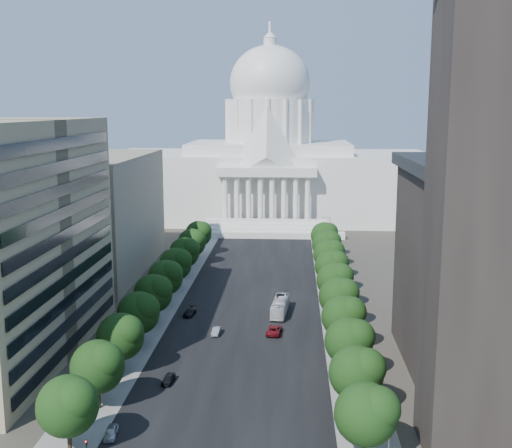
% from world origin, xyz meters
% --- Properties ---
extents(road_asphalt, '(30.00, 260.00, 0.01)m').
position_xyz_m(road_asphalt, '(0.00, 90.00, 0.00)').
color(road_asphalt, black).
rests_on(road_asphalt, ground).
extents(sidewalk_left, '(8.00, 260.00, 0.02)m').
position_xyz_m(sidewalk_left, '(-19.00, 90.00, 0.00)').
color(sidewalk_left, gray).
rests_on(sidewalk_left, ground).
extents(sidewalk_right, '(8.00, 260.00, 0.02)m').
position_xyz_m(sidewalk_right, '(19.00, 90.00, 0.00)').
color(sidewalk_right, gray).
rests_on(sidewalk_right, ground).
extents(capitol, '(120.00, 56.00, 73.00)m').
position_xyz_m(capitol, '(0.00, 184.89, 20.01)').
color(capitol, white).
rests_on(capitol, ground).
extents(office_block_left_far, '(38.00, 52.00, 30.00)m').
position_xyz_m(office_block_left_far, '(-48.00, 100.00, 15.00)').
color(office_block_left_far, gray).
rests_on(office_block_left_far, ground).
extents(tree_l_a, '(7.79, 7.60, 9.97)m').
position_xyz_m(tree_l_a, '(-17.66, 11.81, 6.45)').
color(tree_l_a, '#33261C').
rests_on(tree_l_a, ground).
extents(tree_l_b, '(7.79, 7.60, 9.97)m').
position_xyz_m(tree_l_b, '(-17.66, 23.81, 6.45)').
color(tree_l_b, '#33261C').
rests_on(tree_l_b, ground).
extents(tree_l_c, '(7.79, 7.60, 9.97)m').
position_xyz_m(tree_l_c, '(-17.66, 35.81, 6.45)').
color(tree_l_c, '#33261C').
rests_on(tree_l_c, ground).
extents(tree_l_d, '(7.79, 7.60, 9.97)m').
position_xyz_m(tree_l_d, '(-17.66, 47.81, 6.45)').
color(tree_l_d, '#33261C').
rests_on(tree_l_d, ground).
extents(tree_l_e, '(7.79, 7.60, 9.97)m').
position_xyz_m(tree_l_e, '(-17.66, 59.81, 6.45)').
color(tree_l_e, '#33261C').
rests_on(tree_l_e, ground).
extents(tree_l_f, '(7.79, 7.60, 9.97)m').
position_xyz_m(tree_l_f, '(-17.66, 71.81, 6.45)').
color(tree_l_f, '#33261C').
rests_on(tree_l_f, ground).
extents(tree_l_g, '(7.79, 7.60, 9.97)m').
position_xyz_m(tree_l_g, '(-17.66, 83.81, 6.45)').
color(tree_l_g, '#33261C').
rests_on(tree_l_g, ground).
extents(tree_l_h, '(7.79, 7.60, 9.97)m').
position_xyz_m(tree_l_h, '(-17.66, 95.81, 6.45)').
color(tree_l_h, '#33261C').
rests_on(tree_l_h, ground).
extents(tree_l_i, '(7.79, 7.60, 9.97)m').
position_xyz_m(tree_l_i, '(-17.66, 107.81, 6.45)').
color(tree_l_i, '#33261C').
rests_on(tree_l_i, ground).
extents(tree_l_j, '(7.79, 7.60, 9.97)m').
position_xyz_m(tree_l_j, '(-17.66, 119.81, 6.45)').
color(tree_l_j, '#33261C').
rests_on(tree_l_j, ground).
extents(tree_r_a, '(7.79, 7.60, 9.97)m').
position_xyz_m(tree_r_a, '(18.34, 11.81, 6.45)').
color(tree_r_a, '#33261C').
rests_on(tree_r_a, ground).
extents(tree_r_b, '(7.79, 7.60, 9.97)m').
position_xyz_m(tree_r_b, '(18.34, 23.81, 6.45)').
color(tree_r_b, '#33261C').
rests_on(tree_r_b, ground).
extents(tree_r_c, '(7.79, 7.60, 9.97)m').
position_xyz_m(tree_r_c, '(18.34, 35.81, 6.45)').
color(tree_r_c, '#33261C').
rests_on(tree_r_c, ground).
extents(tree_r_d, '(7.79, 7.60, 9.97)m').
position_xyz_m(tree_r_d, '(18.34, 47.81, 6.45)').
color(tree_r_d, '#33261C').
rests_on(tree_r_d, ground).
extents(tree_r_e, '(7.79, 7.60, 9.97)m').
position_xyz_m(tree_r_e, '(18.34, 59.81, 6.45)').
color(tree_r_e, '#33261C').
rests_on(tree_r_e, ground).
extents(tree_r_f, '(7.79, 7.60, 9.97)m').
position_xyz_m(tree_r_f, '(18.34, 71.81, 6.45)').
color(tree_r_f, '#33261C').
rests_on(tree_r_f, ground).
extents(tree_r_g, '(7.79, 7.60, 9.97)m').
position_xyz_m(tree_r_g, '(18.34, 83.81, 6.45)').
color(tree_r_g, '#33261C').
rests_on(tree_r_g, ground).
extents(tree_r_h, '(7.79, 7.60, 9.97)m').
position_xyz_m(tree_r_h, '(18.34, 95.81, 6.45)').
color(tree_r_h, '#33261C').
rests_on(tree_r_h, ground).
extents(tree_r_i, '(7.79, 7.60, 9.97)m').
position_xyz_m(tree_r_i, '(18.34, 107.81, 6.45)').
color(tree_r_i, '#33261C').
rests_on(tree_r_i, ground).
extents(tree_r_j, '(7.79, 7.60, 9.97)m').
position_xyz_m(tree_r_j, '(18.34, 119.81, 6.45)').
color(tree_r_j, '#33261C').
rests_on(tree_r_j, ground).
extents(traffic_signal_left, '(0.18, 0.49, 4.30)m').
position_xyz_m(traffic_signal_left, '(-14.50, 7.99, 3.09)').
color(traffic_signal_left, black).
rests_on(traffic_signal_left, ground).
extents(streetlight_a, '(2.61, 0.44, 9.00)m').
position_xyz_m(streetlight_a, '(19.90, 10.00, 5.82)').
color(streetlight_a, gray).
rests_on(streetlight_a, ground).
extents(streetlight_b, '(2.61, 0.44, 9.00)m').
position_xyz_m(streetlight_b, '(19.90, 35.00, 5.82)').
color(streetlight_b, gray).
rests_on(streetlight_b, ground).
extents(streetlight_c, '(2.61, 0.44, 9.00)m').
position_xyz_m(streetlight_c, '(19.90, 60.00, 5.82)').
color(streetlight_c, gray).
rests_on(streetlight_c, ground).
extents(streetlight_d, '(2.61, 0.44, 9.00)m').
position_xyz_m(streetlight_d, '(19.90, 85.00, 5.82)').
color(streetlight_d, gray).
rests_on(streetlight_d, ground).
extents(streetlight_e, '(2.61, 0.44, 9.00)m').
position_xyz_m(streetlight_e, '(19.90, 110.00, 5.82)').
color(streetlight_e, gray).
rests_on(streetlight_e, ground).
extents(streetlight_f, '(2.61, 0.44, 9.00)m').
position_xyz_m(streetlight_f, '(19.90, 135.00, 5.82)').
color(streetlight_f, gray).
rests_on(streetlight_f, ground).
extents(car_dark_a, '(1.91, 3.98, 1.31)m').
position_xyz_m(car_dark_a, '(-9.82, 32.81, 0.66)').
color(car_dark_a, black).
rests_on(car_dark_a, ground).
extents(car_silver, '(1.61, 4.05, 1.31)m').
position_xyz_m(car_silver, '(-5.00, 54.55, 0.66)').
color(car_silver, '#9D9FA5').
rests_on(car_silver, ground).
extents(car_red, '(3.02, 5.78, 1.55)m').
position_xyz_m(car_red, '(5.82, 55.58, 0.78)').
color(car_red, '#650B11').
rests_on(car_red, ground).
extents(car_dark_b, '(2.50, 4.88, 1.35)m').
position_xyz_m(car_dark_b, '(-11.75, 65.53, 0.68)').
color(car_dark_b, black).
rests_on(car_dark_b, ground).
extents(car_parked, '(1.97, 3.99, 1.31)m').
position_xyz_m(car_parked, '(-14.00, 16.00, 0.65)').
color(car_parked, '#A2A5AA').
rests_on(car_parked, ground).
extents(city_bus, '(3.81, 11.84, 3.24)m').
position_xyz_m(city_bus, '(6.67, 67.54, 1.62)').
color(city_bus, silver).
rests_on(city_bus, ground).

